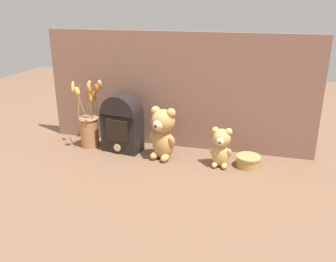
% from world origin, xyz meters
% --- Properties ---
extents(ground_plane, '(4.00, 4.00, 0.00)m').
position_xyz_m(ground_plane, '(0.00, 0.00, 0.00)').
color(ground_plane, brown).
extents(backdrop_wall, '(1.30, 0.02, 0.55)m').
position_xyz_m(backdrop_wall, '(0.00, 0.17, 0.28)').
color(backdrop_wall, '#845B4C').
rests_on(backdrop_wall, ground).
extents(teddy_bear_large, '(0.14, 0.12, 0.24)m').
position_xyz_m(teddy_bear_large, '(-0.02, 0.00, 0.13)').
color(teddy_bear_large, tan).
rests_on(teddy_bear_large, ground).
extents(teddy_bear_medium, '(0.10, 0.09, 0.18)m').
position_xyz_m(teddy_bear_medium, '(0.25, -0.01, 0.09)').
color(teddy_bear_medium, tan).
rests_on(teddy_bear_medium, ground).
extents(flower_vase, '(0.15, 0.15, 0.34)m').
position_xyz_m(flower_vase, '(-0.41, 0.05, 0.11)').
color(flower_vase, '#AD7047').
rests_on(flower_vase, ground).
extents(vintage_radio, '(0.19, 0.13, 0.28)m').
position_xyz_m(vintage_radio, '(-0.23, 0.04, 0.14)').
color(vintage_radio, black).
rests_on(vintage_radio, ground).
extents(decorative_tin_tall, '(0.11, 0.11, 0.05)m').
position_xyz_m(decorative_tin_tall, '(0.36, 0.02, 0.03)').
color(decorative_tin_tall, tan).
rests_on(decorative_tin_tall, ground).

